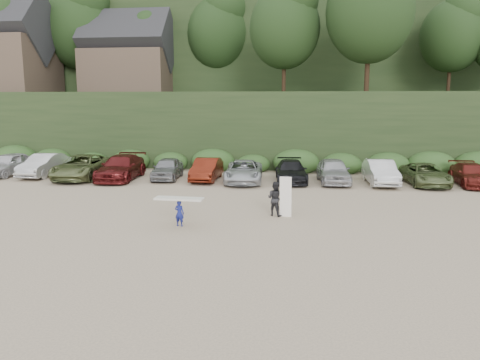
# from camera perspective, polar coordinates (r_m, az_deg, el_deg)

# --- Properties ---
(ground) EXTENTS (120.00, 120.00, 0.00)m
(ground) POSITION_cam_1_polar(r_m,az_deg,el_deg) (21.81, -5.05, -4.61)
(ground) COLOR tan
(ground) RESTS_ON ground
(hillside_backdrop) EXTENTS (90.00, 41.50, 28.00)m
(hillside_backdrop) POSITION_cam_1_polar(r_m,az_deg,el_deg) (57.05, 2.59, 15.65)
(hillside_backdrop) COLOR black
(hillside_backdrop) RESTS_ON ground
(parked_cars) EXTENTS (39.71, 6.11, 1.64)m
(parked_cars) POSITION_cam_1_polar(r_m,az_deg,el_deg) (31.22, -0.02, 1.23)
(parked_cars) COLOR silver
(parked_cars) RESTS_ON ground
(child_surfer) EXTENTS (2.12, 0.69, 1.26)m
(child_surfer) POSITION_cam_1_polar(r_m,az_deg,el_deg) (20.31, -7.41, -3.26)
(child_surfer) COLOR navy
(child_surfer) RESTS_ON ground
(adult_surfer) EXTENTS (1.27, 0.91, 1.92)m
(adult_surfer) POSITION_cam_1_polar(r_m,az_deg,el_deg) (22.00, 4.42, -2.26)
(adult_surfer) COLOR black
(adult_surfer) RESTS_ON ground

